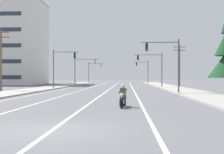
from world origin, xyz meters
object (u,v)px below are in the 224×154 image
at_px(traffic_signal_far_left, 93,70).
at_px(traffic_signal_mid_left, 82,67).
at_px(traffic_signal_near_right, 168,58).
at_px(utility_pole_left_near, 1,57).
at_px(motorcycle_with_rider, 123,98).
at_px(traffic_signal_mid_right, 154,64).
at_px(traffic_signal_near_left, 61,63).
at_px(utility_pole_right_far, 180,64).
at_px(apartment_building_far_left_block, 5,41).
at_px(traffic_signal_far_right, 144,69).

bearing_deg(traffic_signal_far_left, traffic_signal_mid_left, -89.85).
relative_size(traffic_signal_near_right, utility_pole_left_near, 0.75).
bearing_deg(motorcycle_with_rider, traffic_signal_mid_right, 82.14).
relative_size(traffic_signal_near_left, utility_pole_right_far, 0.76).
relative_size(motorcycle_with_rider, traffic_signal_mid_right, 0.35).
distance_m(utility_pole_left_near, apartment_building_far_left_block, 41.56).
distance_m(traffic_signal_mid_left, traffic_signal_far_left, 23.39).
bearing_deg(traffic_signal_mid_right, motorcycle_with_rider, -97.86).
xyz_separation_m(traffic_signal_mid_right, traffic_signal_mid_left, (-14.83, 13.19, 0.01)).
height_order(traffic_signal_mid_right, traffic_signal_mid_left, same).
height_order(motorcycle_with_rider, traffic_signal_mid_left, traffic_signal_mid_left).
bearing_deg(apartment_building_far_left_block, utility_pole_right_far, -22.29).
xyz_separation_m(motorcycle_with_rider, utility_pole_left_near, (-16.63, 21.63, 3.93)).
height_order(traffic_signal_near_right, apartment_building_far_left_block, apartment_building_far_left_block).
xyz_separation_m(traffic_signal_near_right, traffic_signal_far_right, (0.03, 48.83, -0.04)).
relative_size(motorcycle_with_rider, traffic_signal_far_left, 0.35).
xyz_separation_m(traffic_signal_far_right, apartment_building_far_left_block, (-36.26, -5.09, 7.01)).
bearing_deg(traffic_signal_far_right, traffic_signal_far_left, 150.78).
bearing_deg(utility_pole_right_far, traffic_signal_mid_left, 160.66).
relative_size(traffic_signal_far_right, apartment_building_far_left_block, 0.28).
relative_size(utility_pole_right_far, apartment_building_far_left_block, 0.37).
bearing_deg(traffic_signal_mid_left, traffic_signal_far_right, 45.78).
height_order(motorcycle_with_rider, traffic_signal_far_right, traffic_signal_far_right).
distance_m(traffic_signal_near_left, apartment_building_far_left_block, 37.62).
bearing_deg(traffic_signal_mid_left, traffic_signal_far_left, 90.15).
bearing_deg(motorcycle_with_rider, apartment_building_far_left_block, 117.57).
bearing_deg(apartment_building_far_left_block, traffic_signal_near_right, -50.37).
bearing_deg(traffic_signal_near_right, apartment_building_far_left_block, 129.63).
distance_m(traffic_signal_near_right, traffic_signal_mid_right, 20.52).
distance_m(traffic_signal_mid_right, traffic_signal_mid_left, 19.85).
height_order(traffic_signal_mid_left, apartment_building_far_left_block, apartment_building_far_left_block).
bearing_deg(traffic_signal_far_left, traffic_signal_mid_right, -67.85).
relative_size(motorcycle_with_rider, utility_pole_right_far, 0.27).
height_order(traffic_signal_mid_right, traffic_signal_far_right, same).
distance_m(traffic_signal_mid_left, apartment_building_far_left_block, 24.75).
height_order(traffic_signal_near_right, traffic_signal_mid_left, same).
bearing_deg(utility_pole_right_far, utility_pole_left_near, -142.26).
bearing_deg(traffic_signal_near_right, motorcycle_with_rider, -106.89).
bearing_deg(utility_pole_right_far, traffic_signal_near_right, -102.21).
relative_size(traffic_signal_far_right, utility_pole_right_far, 0.76).
bearing_deg(utility_pole_left_near, traffic_signal_mid_right, 34.85).
distance_m(utility_pole_right_far, apartment_building_far_left_block, 45.84).
relative_size(traffic_signal_far_right, traffic_signal_far_left, 1.00).
height_order(traffic_signal_near_left, traffic_signal_far_left, same).
bearing_deg(traffic_signal_mid_right, traffic_signal_mid_left, 138.34).
distance_m(traffic_signal_far_left, utility_pole_left_near, 52.13).
bearing_deg(utility_pole_right_far, traffic_signal_far_left, 123.84).
distance_m(motorcycle_with_rider, traffic_signal_near_left, 31.50).
height_order(traffic_signal_far_left, utility_pole_left_near, utility_pole_left_near).
xyz_separation_m(utility_pole_right_far, apartment_building_far_left_block, (-41.97, 17.20, 6.58)).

